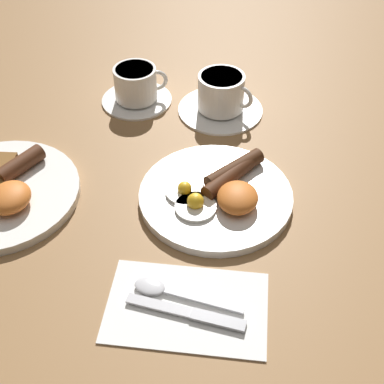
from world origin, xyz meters
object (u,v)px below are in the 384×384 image
Objects in this scene: teacup_far at (136,87)px; knife at (192,314)px; breakfast_plate_near at (218,194)px; teacup_near at (221,97)px; spoon at (162,289)px.

teacup_far is 0.86× the size of knife.
breakfast_plate_near is 0.25m from teacup_near.
spoon is at bearing 176.90° from teacup_near.
teacup_near reaches higher than teacup_far.
breakfast_plate_near is 0.33m from teacup_far.
knife is (-0.48, -0.02, -0.03)m from teacup_near.
teacup_far reaches higher than knife.
knife is (-0.23, 0.00, -0.01)m from breakfast_plate_near.
teacup_far is (0.26, 0.20, 0.02)m from breakfast_plate_near.
spoon is (-0.45, 0.02, -0.02)m from teacup_near.
breakfast_plate_near is at bearing -84.61° from knife.
teacup_far is at bearing -61.65° from knife.
teacup_near is 1.07× the size of spoon.
teacup_far is at bearing 87.65° from teacup_near.
teacup_far reaches higher than spoon.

